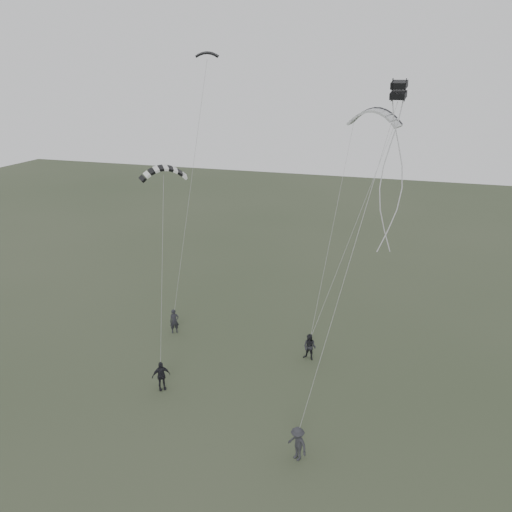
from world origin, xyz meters
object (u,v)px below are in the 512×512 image
(flyer_far, at_px, (297,444))
(kite_striped, at_px, (163,168))
(kite_dark_small, at_px, (207,53))
(flyer_left, at_px, (174,321))
(kite_box, at_px, (399,90))
(kite_pale_large, at_px, (374,110))
(flyer_center, at_px, (161,376))
(flyer_right, at_px, (310,347))

(flyer_far, xyz_separation_m, kite_striped, (-9.68, 6.38, 11.88))
(kite_dark_small, bearing_deg, flyer_left, -123.15)
(kite_box, bearing_deg, kite_pale_large, 106.33)
(kite_pale_large, bearing_deg, flyer_far, -70.74)
(kite_striped, bearing_deg, kite_dark_small, 55.25)
(flyer_left, distance_m, flyer_center, 7.01)
(kite_dark_small, xyz_separation_m, kite_pale_large, (11.21, 3.24, -3.76))
(kite_dark_small, relative_size, kite_striped, 0.58)
(flyer_center, xyz_separation_m, kite_box, (12.11, 1.75, 16.27))
(flyer_right, height_order, kite_pale_large, kite_pale_large)
(kite_box, bearing_deg, kite_dark_small, 151.61)
(kite_dark_small, relative_size, kite_box, 2.16)
(flyer_left, relative_size, flyer_center, 0.98)
(kite_pale_large, distance_m, kite_striped, 15.94)
(kite_box, bearing_deg, kite_striped, -178.55)
(flyer_right, xyz_separation_m, flyer_center, (-7.81, -5.93, 0.02))
(flyer_center, xyz_separation_m, flyer_far, (9.06, -3.26, -0.01))
(flyer_right, bearing_deg, kite_striped, -149.24)
(kite_dark_small, bearing_deg, kite_box, -54.05)
(kite_striped, bearing_deg, kite_pale_large, 8.89)
(kite_dark_small, height_order, kite_striped, kite_dark_small)
(flyer_left, height_order, kite_striped, kite_striped)
(flyer_right, distance_m, flyer_center, 9.81)
(flyer_far, bearing_deg, kite_box, 91.67)
(kite_pale_large, height_order, kite_box, kite_box)
(flyer_left, xyz_separation_m, kite_pale_large, (12.49, 7.97, 14.54))
(flyer_right, height_order, kite_box, kite_box)
(kite_striped, distance_m, kite_box, 13.54)
(flyer_center, distance_m, kite_box, 20.35)
(kite_dark_small, distance_m, kite_box, 16.41)
(flyer_far, distance_m, kite_striped, 16.60)
(flyer_far, bearing_deg, kite_pale_large, 119.49)
(flyer_right, height_order, kite_striped, kite_striped)
(flyer_center, xyz_separation_m, kite_pale_large, (10.14, 14.57, 14.52))
(flyer_far, distance_m, kite_pale_large, 23.03)
(kite_dark_small, relative_size, kite_pale_large, 0.40)
(flyer_left, distance_m, flyer_far, 15.08)
(kite_dark_small, bearing_deg, flyer_center, -102.65)
(flyer_left, distance_m, flyer_right, 10.18)
(flyer_right, bearing_deg, flyer_center, -130.44)
(flyer_center, bearing_deg, flyer_left, 69.04)
(flyer_left, bearing_deg, kite_pale_large, -2.49)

